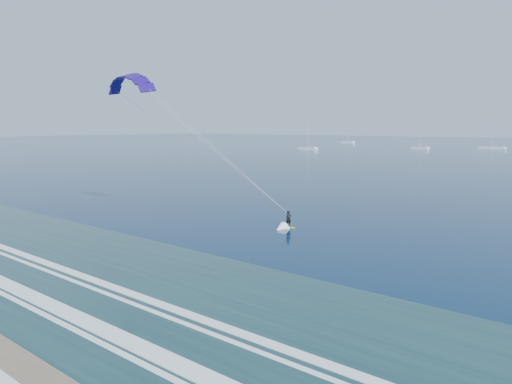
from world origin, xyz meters
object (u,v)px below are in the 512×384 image
object	(u,v)px
kitesurfer_rig	(205,142)
sailboat_0	(308,149)
sailboat_2	(492,148)
sailboat_7	(348,142)
sailboat_1	(420,148)

from	to	relation	value
kitesurfer_rig	sailboat_0	world-z (taller)	kitesurfer_rig
sailboat_2	sailboat_7	size ratio (longest dim) A/B	1.34
sailboat_1	sailboat_0	bearing A→B (deg)	-138.70
sailboat_2	sailboat_7	xyz separation A→B (m)	(-83.46, 24.84, -0.03)
sailboat_2	sailboat_7	bearing A→B (deg)	163.42
kitesurfer_rig	sailboat_7	distance (m)	235.58
sailboat_2	sailboat_0	bearing A→B (deg)	-138.20
sailboat_0	sailboat_1	size ratio (longest dim) A/B	1.13
kitesurfer_rig	sailboat_2	size ratio (longest dim) A/B	1.48
sailboat_2	sailboat_7	distance (m)	87.08
kitesurfer_rig	sailboat_2	bearing A→B (deg)	92.71
sailboat_0	sailboat_7	xyz separation A→B (m)	(-21.48, 80.26, -0.02)
sailboat_1	sailboat_7	size ratio (longest dim) A/B	0.99
kitesurfer_rig	sailboat_0	xyz separation A→B (m)	(-71.07, 136.23, -7.97)
kitesurfer_rig	sailboat_0	distance (m)	153.86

